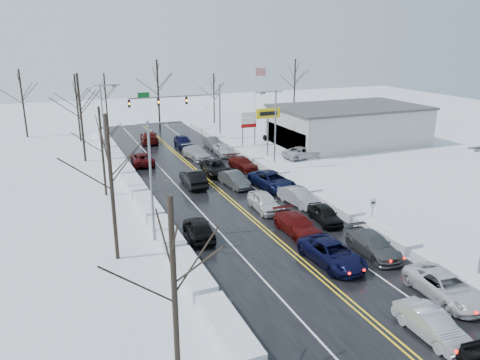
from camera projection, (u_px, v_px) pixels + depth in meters
name	position (u px, v px, depth m)	size (l,w,h in m)	color
ground	(239.00, 207.00, 41.66)	(160.00, 160.00, 0.00)	white
road_surface	(231.00, 200.00, 43.42)	(14.00, 84.00, 0.01)	black
snow_bank_left	(150.00, 212.00, 40.64)	(1.58, 72.00, 0.80)	white
snow_bank_right	(302.00, 190.00, 46.20)	(1.58, 72.00, 0.80)	white
traffic_signal_mast	(186.00, 103.00, 65.98)	(13.28, 0.39, 8.00)	slate
tires_plus_sign	(268.00, 117.00, 58.12)	(3.20, 0.34, 6.00)	slate
used_vehicles_sign	(249.00, 122.00, 63.92)	(2.20, 0.22, 4.65)	slate
speed_limit_sign	(373.00, 207.00, 37.11)	(0.55, 0.09, 2.35)	slate
flagpole	(256.00, 95.00, 71.91)	(1.87, 1.20, 10.00)	silver
dealership_building	(348.00, 125.00, 65.51)	(20.40, 12.40, 5.30)	#A1A29D
streetlight_ne	(274.00, 123.00, 51.93)	(3.20, 0.25, 9.00)	slate
streetlight_sw	(153.00, 172.00, 33.52)	(3.20, 0.25, 9.00)	slate
streetlight_nw	(104.00, 114.00, 58.22)	(3.20, 0.25, 9.00)	slate
tree_left_a	(173.00, 262.00, 18.13)	(3.60, 3.60, 9.00)	#2D231C
tree_left_b	(109.00, 160.00, 30.09)	(4.00, 4.00, 10.00)	#2D231C
tree_left_c	(101.00, 134.00, 43.12)	(3.40, 3.40, 8.50)	#2D231C
tree_left_d	(79.00, 101.00, 54.80)	(4.20, 4.20, 10.50)	#2D231C
tree_left_e	(76.00, 95.00, 65.74)	(3.80, 3.80, 9.50)	#2D231C
tree_far_a	(21.00, 90.00, 68.30)	(4.00, 4.00, 10.00)	#2D231C
tree_far_b	(105.00, 91.00, 73.77)	(3.60, 3.60, 9.00)	#2D231C
tree_far_c	(158.00, 81.00, 74.51)	(4.40, 4.40, 11.00)	#2D231C
tree_far_d	(214.00, 88.00, 80.01)	(3.40, 3.40, 8.50)	#2D231C
tree_far_e	(295.00, 77.00, 85.88)	(4.20, 4.20, 10.50)	#2D231C
queued_car_1	(430.00, 336.00, 23.83)	(1.50, 4.31, 1.42)	#ADB0B5
queued_car_2	(331.00, 264.00, 31.42)	(2.53, 5.49, 1.53)	black
queued_car_3	(297.00, 234.00, 36.11)	(2.10, 5.17, 1.50)	#520B0A
queued_car_4	(264.00, 210.00, 40.99)	(1.85, 4.59, 1.56)	silver
queued_car_5	(234.00, 187.00, 47.38)	(1.59, 4.56, 1.50)	#3A3D3F
queued_car_6	(216.00, 174.00, 51.63)	(2.49, 5.40, 1.50)	black
queued_car_7	(196.00, 159.00, 58.02)	(2.11, 5.19, 1.51)	#A0A3A7
queued_car_8	(183.00, 148.00, 63.79)	(1.97, 4.89, 1.67)	black
queued_car_10	(444.00, 298.00, 27.30)	(2.45, 5.32, 1.48)	silver
queued_car_11	(372.00, 254.00, 32.77)	(2.05, 5.04, 1.46)	#3F4345
queued_car_12	(325.00, 222.00, 38.33)	(1.69, 4.21, 1.43)	black
queued_car_13	(298.00, 205.00, 42.34)	(1.60, 4.59, 1.51)	#96989D
queued_car_14	(272.00, 189.00, 46.77)	(2.75, 5.95, 1.65)	black
queued_car_15	(243.00, 169.00, 53.57)	(1.90, 4.67, 1.36)	#460B09
queued_car_16	(223.00, 155.00, 59.61)	(1.81, 4.51, 1.54)	#B9B9BB
queued_car_17	(213.00, 148.00, 63.55)	(1.52, 4.36, 1.44)	#434648
oncoming_car_0	(194.00, 186.00, 47.53)	(1.79, 5.12, 1.69)	black
oncoming_car_1	(143.00, 164.00, 55.50)	(2.41, 5.22, 1.45)	#48090A
oncoming_car_2	(150.00, 143.00, 66.62)	(2.34, 5.76, 1.67)	#4C0C0A
oncoming_car_3	(199.00, 238.00, 35.37)	(1.88, 4.67, 1.59)	black
parked_car_0	(303.00, 158.00, 58.27)	(2.44, 5.29, 1.47)	#B9B9BB
parked_car_1	(313.00, 151.00, 61.67)	(2.28, 5.61, 1.63)	black
parked_car_2	(275.00, 142.00, 66.97)	(1.79, 4.44, 1.51)	black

